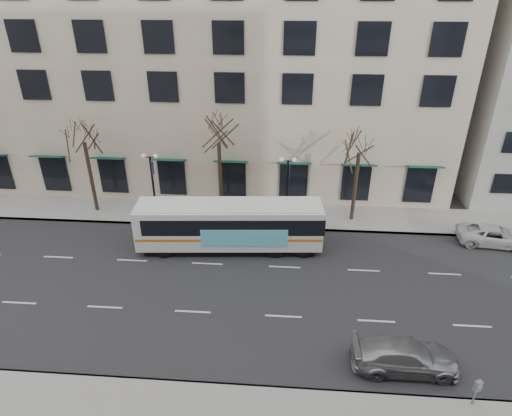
# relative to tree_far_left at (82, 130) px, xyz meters

# --- Properties ---
(ground) EXTENTS (160.00, 160.00, 0.00)m
(ground) POSITION_rel_tree_far_left_xyz_m (10.00, -8.80, -6.70)
(ground) COLOR black
(ground) RESTS_ON ground
(sidewalk_far) EXTENTS (80.00, 4.00, 0.15)m
(sidewalk_far) POSITION_rel_tree_far_left_xyz_m (15.00, 0.20, -6.62)
(sidewalk_far) COLOR gray
(sidewalk_far) RESTS_ON ground
(building_hotel) EXTENTS (40.00, 20.00, 24.00)m
(building_hotel) POSITION_rel_tree_far_left_xyz_m (8.00, 12.20, 5.30)
(building_hotel) COLOR #B7A58C
(building_hotel) RESTS_ON ground
(tree_far_left) EXTENTS (3.60, 3.60, 8.34)m
(tree_far_left) POSITION_rel_tree_far_left_xyz_m (0.00, 0.00, 0.00)
(tree_far_left) COLOR black
(tree_far_left) RESTS_ON ground
(tree_far_mid) EXTENTS (3.60, 3.60, 8.55)m
(tree_far_mid) POSITION_rel_tree_far_left_xyz_m (10.00, 0.00, 0.21)
(tree_far_mid) COLOR black
(tree_far_mid) RESTS_ON ground
(tree_far_right) EXTENTS (3.60, 3.60, 8.06)m
(tree_far_right) POSITION_rel_tree_far_left_xyz_m (20.00, 0.00, -0.28)
(tree_far_right) COLOR black
(tree_far_right) RESTS_ON ground
(lamp_post_left) EXTENTS (1.22, 0.45, 5.21)m
(lamp_post_left) POSITION_rel_tree_far_left_xyz_m (5.01, -0.60, -3.75)
(lamp_post_left) COLOR black
(lamp_post_left) RESTS_ON ground
(lamp_post_right) EXTENTS (1.22, 0.45, 5.21)m
(lamp_post_right) POSITION_rel_tree_far_left_xyz_m (15.01, -0.60, -3.75)
(lamp_post_right) COLOR black
(lamp_post_right) RESTS_ON ground
(city_bus) EXTENTS (12.46, 3.61, 3.33)m
(city_bus) POSITION_rel_tree_far_left_xyz_m (11.32, -4.47, -4.88)
(city_bus) COLOR white
(city_bus) RESTS_ON ground
(silver_car) EXTENTS (4.98, 2.07, 1.44)m
(silver_car) POSITION_rel_tree_far_left_xyz_m (20.69, -14.19, -5.98)
(silver_car) COLOR #94959B
(silver_car) RESTS_ON ground
(white_pickup) EXTENTS (5.00, 2.72, 1.33)m
(white_pickup) POSITION_rel_tree_far_left_xyz_m (29.38, -2.60, -6.03)
(white_pickup) COLOR silver
(white_pickup) RESTS_ON ground
(pay_station) EXTENTS (0.34, 0.28, 1.36)m
(pay_station) POSITION_rel_tree_far_left_xyz_m (23.14, -16.10, -5.57)
(pay_station) COLOR gray
(pay_station) RESTS_ON sidewalk_near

